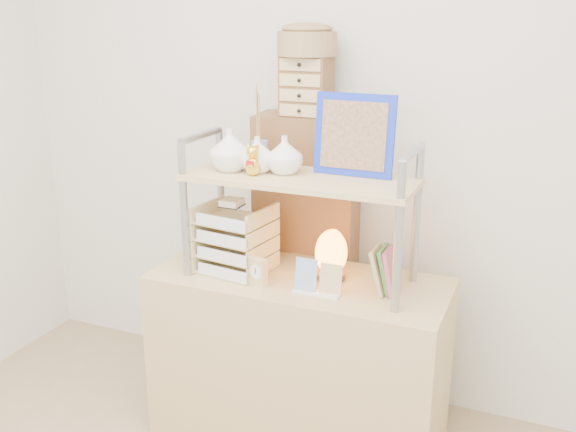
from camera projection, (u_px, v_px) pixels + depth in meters
name	position (u px, v px, depth m)	size (l,w,h in m)	color
room_shell	(180.00, 45.00, 1.60)	(3.42, 3.41, 2.61)	silver
desk	(298.00, 360.00, 2.70)	(1.20, 0.50, 0.75)	tan
cabinet	(307.00, 260.00, 2.98)	(0.45, 0.24, 1.35)	brown
hutch	(286.00, 169.00, 2.48)	(0.90, 0.34, 0.74)	#989CA6
letter_tray	(233.00, 243.00, 2.62)	(0.28, 0.27, 0.31)	tan
salt_lamp	(331.00, 254.00, 2.55)	(0.14, 0.13, 0.21)	brown
desk_clock	(258.00, 272.00, 2.50)	(0.09, 0.06, 0.11)	tan
postcard_stand	(317.00, 284.00, 2.43)	(0.19, 0.05, 0.13)	white
drawer_chest	(306.00, 86.00, 2.71)	(0.20, 0.16, 0.25)	brown
woven_basket	(307.00, 43.00, 2.66)	(0.25, 0.25, 0.10)	brown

